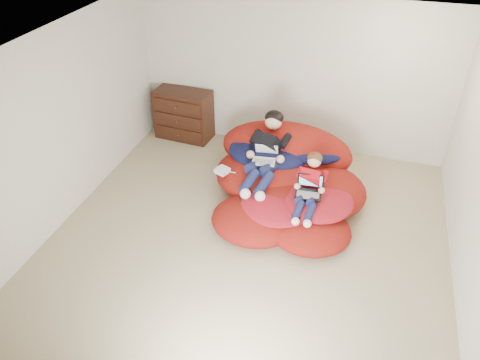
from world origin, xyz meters
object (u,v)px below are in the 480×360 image
object	(u,v)px
beanbag_pile	(286,178)
dresser	(184,115)
younger_boy	(310,183)
older_boy	(267,148)
laptop_white	(265,156)
laptop_black	(309,188)

from	to	relation	value
beanbag_pile	dresser	bearing A→B (deg)	150.14
beanbag_pile	younger_boy	xyz separation A→B (m)	(0.41, -0.49, 0.32)
older_boy	younger_boy	bearing A→B (deg)	-37.59
dresser	beanbag_pile	bearing A→B (deg)	-29.86
younger_boy	laptop_white	size ratio (longest dim) A/B	2.49
laptop_black	laptop_white	bearing A→B (deg)	146.23
younger_boy	laptop_black	world-z (taller)	younger_boy
laptop_black	beanbag_pile	bearing A→B (deg)	127.28
dresser	younger_boy	bearing A→B (deg)	-34.06
younger_boy	laptop_black	distance (m)	0.07
older_boy	laptop_black	bearing A→B (deg)	-40.05
beanbag_pile	laptop_white	distance (m)	0.47
beanbag_pile	older_boy	size ratio (longest dim) A/B	1.80
dresser	older_boy	world-z (taller)	older_boy
laptop_white	younger_boy	bearing A→B (deg)	-30.88
laptop_white	older_boy	bearing A→B (deg)	90.00
laptop_white	laptop_black	size ratio (longest dim) A/B	1.04
beanbag_pile	laptop_white	xyz separation A→B (m)	(-0.31, -0.06, 0.36)
dresser	younger_boy	size ratio (longest dim) A/B	1.07
younger_boy	laptop_white	world-z (taller)	younger_boy
older_boy	younger_boy	size ratio (longest dim) A/B	1.45
dresser	younger_boy	world-z (taller)	younger_boy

